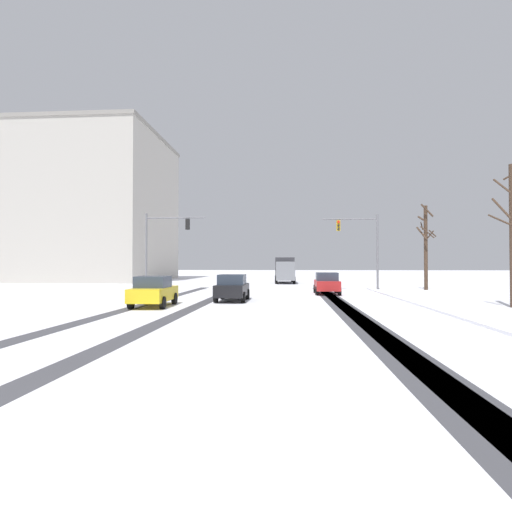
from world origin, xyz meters
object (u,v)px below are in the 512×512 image
traffic_signal_near_right (363,240)px  bare_tree_sidewalk_far (426,244)px  box_truck_delivery (285,269)px  office_building_far_left_block (90,208)px  car_yellow_cab_third (154,291)px  traffic_signal_near_left (162,239)px  car_red_lead (327,283)px  car_black_second (232,288)px

traffic_signal_near_right → bare_tree_sidewalk_far: 5.84m
box_truck_delivery → office_building_far_left_block: size_ratio=0.37×
bare_tree_sidewalk_far → office_building_far_left_block: (-39.64, 19.10, 6.01)m
bare_tree_sidewalk_far → office_building_far_left_block: bearing=154.3°
car_yellow_cab_third → traffic_signal_near_left: bearing=105.1°
traffic_signal_near_left → car_red_lead: size_ratio=1.58×
traffic_signal_near_right → bare_tree_sidewalk_far: size_ratio=0.87×
office_building_far_left_block → car_yellow_cab_third: bearing=-59.7°
traffic_signal_near_right → box_truck_delivery: bearing=116.0°
traffic_signal_near_left → bare_tree_sidewalk_far: bearing=8.7°
box_truck_delivery → office_building_far_left_block: bearing=166.4°
car_black_second → bare_tree_sidewalk_far: bearing=38.7°
traffic_signal_near_left → car_black_second: traffic_signal_near_left is taller
car_black_second → box_truck_delivery: (2.92, 24.82, 0.82)m
traffic_signal_near_right → office_building_far_left_block: (-33.98, 20.49, 5.66)m
car_black_second → car_yellow_cab_third: (-3.70, -3.76, 0.00)m
traffic_signal_near_right → bare_tree_sidewalk_far: (5.66, 1.39, -0.35)m
car_red_lead → box_truck_delivery: (-3.36, 18.44, 0.82)m
car_red_lead → car_yellow_cab_third: size_ratio=0.99×
car_black_second → bare_tree_sidewalk_far: (15.37, 12.31, 3.18)m
traffic_signal_near_left → bare_tree_sidewalk_far: (22.46, 3.44, -0.37)m
box_truck_delivery → office_building_far_left_block: (-27.20, 6.59, 8.37)m
car_red_lead → bare_tree_sidewalk_far: bearing=33.1°
traffic_signal_near_left → office_building_far_left_block: office_building_far_left_block is taller
traffic_signal_near_right → traffic_signal_near_left: bearing=-173.0°
traffic_signal_near_left → car_black_second: size_ratio=1.59×
traffic_signal_near_left → car_black_second: (7.10, -8.86, -3.55)m
traffic_signal_near_left → car_yellow_cab_third: 13.55m
bare_tree_sidewalk_far → traffic_signal_near_left: bearing=-171.3°
car_yellow_cab_third → bare_tree_sidewalk_far: bearing=40.1°
car_yellow_cab_third → bare_tree_sidewalk_far: size_ratio=0.56×
car_black_second → office_building_far_left_block: (-24.27, 31.41, 9.19)m
traffic_signal_near_right → car_red_lead: bearing=-127.0°
office_building_far_left_block → bare_tree_sidewalk_far: bearing=-25.7°
traffic_signal_near_right → car_yellow_cab_third: bearing=-132.4°
traffic_signal_near_left → bare_tree_sidewalk_far: 22.73m
traffic_signal_near_right → car_red_lead: traffic_signal_near_right is taller
traffic_signal_near_right → office_building_far_left_block: bearing=148.9°
car_yellow_cab_third → box_truck_delivery: 29.35m
car_red_lead → office_building_far_left_block: office_building_far_left_block is taller
bare_tree_sidewalk_far → office_building_far_left_block: size_ratio=0.37×
box_truck_delivery → car_black_second: bearing=-96.7°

